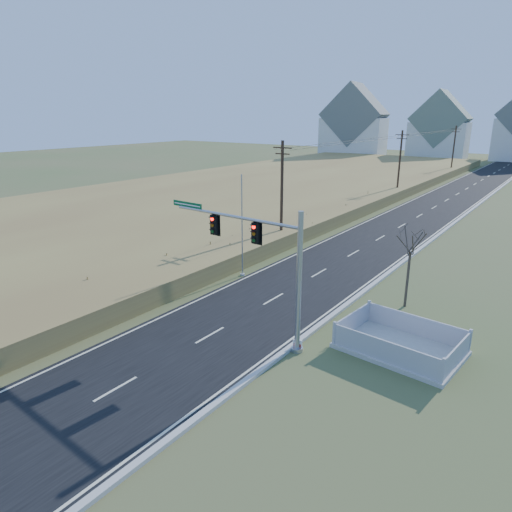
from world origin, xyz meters
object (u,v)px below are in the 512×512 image
Objects in this scene: traffic_signal_mast at (267,260)px; open_sign at (297,345)px; flagpole at (242,237)px; fence_enclosure at (400,346)px; bare_tree at (412,240)px.

open_sign is at bearing 1.11° from traffic_signal_mast.
fence_enclosure is at bearing -18.10° from flagpole.
open_sign is 9.64m from bare_tree.
bare_tree is (4.36, 8.40, -0.13)m from traffic_signal_mast.
open_sign is 0.08× the size of flagpole.
bare_tree reaches higher than open_sign.
flagpole is (-8.80, 7.11, 2.58)m from open_sign.
fence_enclosure is at bearing 28.54° from traffic_signal_mast.
fence_enclosure is (5.94, 2.83, -4.05)m from traffic_signal_mast.
bare_tree is (-1.59, 5.57, 3.91)m from fence_enclosure.
fence_enclosure is 10.37× the size of open_sign.
traffic_signal_mast is at bearing -149.09° from fence_enclosure.
traffic_signal_mast is 7.73m from fence_enclosure.
traffic_signal_mast reaches higher than bare_tree.
fence_enclosure is 5.01m from open_sign.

